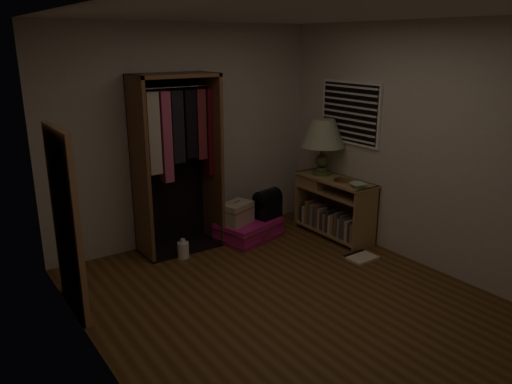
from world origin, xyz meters
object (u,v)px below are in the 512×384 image
Objects in this scene: floor_mirror at (66,223)px; white_jug at (183,250)px; open_wardrobe at (178,148)px; table_lamp at (323,134)px; console_bookshelf at (332,205)px; train_case at (237,213)px; black_bag at (267,203)px; pink_suitcase at (249,230)px.

white_jug is at bearing 18.82° from floor_mirror.
open_wardrobe reaches higher than table_lamp.
train_case is at bearing 156.67° from console_bookshelf.
train_case is at bearing 5.22° from white_jug.
black_bag is at bearing 10.94° from floor_mirror.
table_lamp reaches higher than white_jug.
white_jug is (1.34, 0.46, -0.75)m from floor_mirror.
black_bag is (0.27, -0.02, 0.31)m from pink_suitcase.
black_bag is at bearing -19.11° from pink_suitcase.
train_case reaches higher than white_jug.
table_lamp is at bearing -32.21° from black_bag.
black_bag reaches higher than white_jug.
pink_suitcase is 0.30m from train_case.
train_case is at bearing 166.85° from table_lamp.
table_lamp is at bearing 4.65° from floor_mirror.
open_wardrobe reaches higher than white_jug.
pink_suitcase is 1.94× the size of train_case.
train_case is (2.11, 0.53, -0.48)m from floor_mirror.
pink_suitcase is at bearing 165.25° from table_lamp.
pink_suitcase is 0.41m from black_bag.
floor_mirror is 2.45m from pink_suitcase.
black_bag is 1.65× the size of white_jug.
white_jug is (-0.14, -0.32, -1.11)m from open_wardrobe.
floor_mirror reaches higher than console_bookshelf.
floor_mirror is 4.49× the size of black_bag.
white_jug is (-0.94, -0.06, -0.02)m from pink_suitcase.
floor_mirror is (-1.48, -0.77, -0.36)m from open_wardrobe.
train_case is (0.63, -0.24, -0.84)m from open_wardrobe.
console_bookshelf is at bearing -22.55° from open_wardrobe.
black_bag is at bearing 146.56° from console_bookshelf.
black_bag is 1.26m from white_jug.
open_wardrobe is 5.42× the size of black_bag.
pink_suitcase is at bearing 3.65° from white_jug.
pink_suitcase is 1.52m from table_lamp.
console_bookshelf reaches higher than train_case.
black_bag is at bearing 161.50° from table_lamp.
pink_suitcase is at bearing 12.76° from floor_mirror.
table_lamp is 2.24m from white_jug.
floor_mirror is at bearing -152.50° from open_wardrobe.
open_wardrobe is 1.36m from black_bag.
open_wardrobe is 2.91× the size of table_lamp.
table_lamp is (1.13, -0.26, 0.90)m from train_case.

